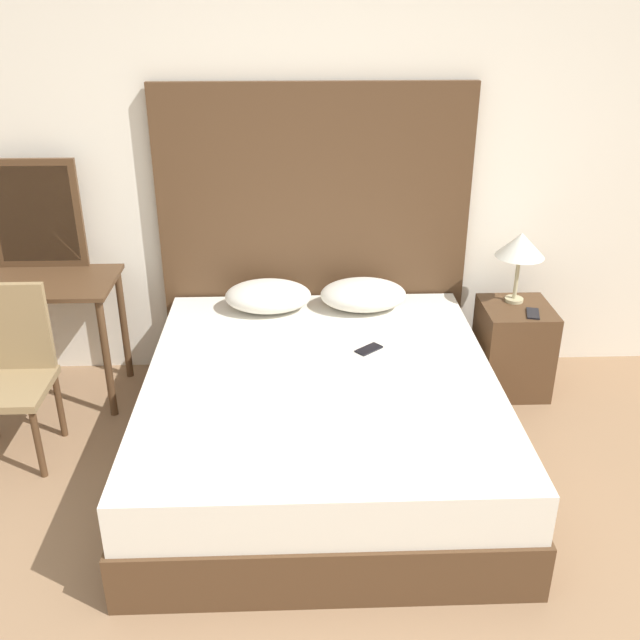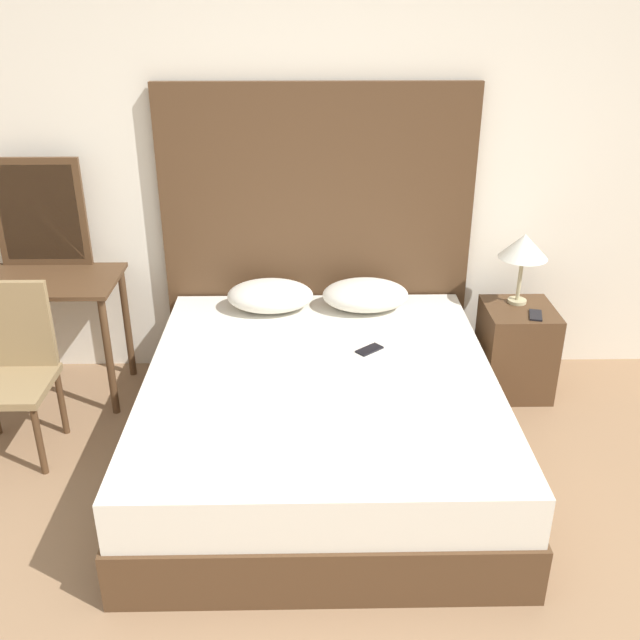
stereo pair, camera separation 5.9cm
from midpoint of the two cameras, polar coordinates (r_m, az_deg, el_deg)
wall_back at (r=4.37m, az=0.52°, el=12.59°), size 10.00×0.06×2.70m
bed at (r=3.75m, az=-0.40°, el=-7.82°), size 1.80×2.04×0.53m
headboard at (r=4.41m, az=-0.85°, el=6.77°), size 1.89×0.05×1.82m
pillow_left at (r=4.28m, az=-4.57°, el=1.92°), size 0.52×0.36×0.18m
pillow_right at (r=4.30m, az=3.08°, el=2.04°), size 0.52×0.36×0.18m
phone_on_bed at (r=3.84m, az=3.49°, el=-2.34°), size 0.16×0.15×0.01m
nightstand at (r=4.55m, az=14.80°, el=-2.17°), size 0.41×0.43×0.56m
table_lamp at (r=4.38m, az=15.38°, el=5.70°), size 0.29×0.29×0.44m
phone_on_nightstand at (r=4.35m, az=16.29°, el=0.50°), size 0.11×0.16×0.01m
vanity_desk at (r=4.48m, az=-22.18°, el=1.35°), size 0.95×0.54×0.76m
vanity_mirror at (r=4.55m, az=-22.16°, el=7.85°), size 0.54×0.03×0.65m
chair at (r=4.08m, az=-24.08°, el=-3.26°), size 0.44×0.43×0.92m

